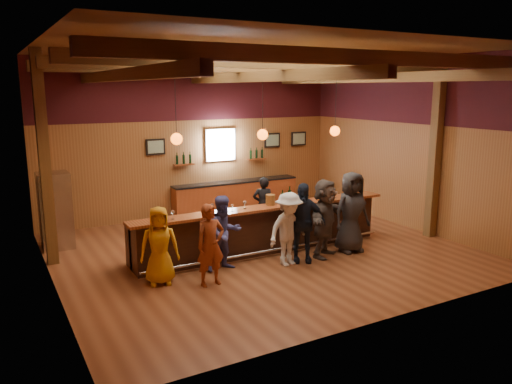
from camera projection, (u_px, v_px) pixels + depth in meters
The scene contains 27 objects.
room at pixel (261, 111), 10.95m from camera, with size 9.04×9.00×4.52m.
bar_counter at pixel (260, 228), 11.59m from camera, with size 6.30×1.07×1.11m.
back_bar_cabinet at pixel (236, 196), 15.22m from camera, with size 4.00×0.52×0.95m.
window at pixel (220, 145), 14.90m from camera, with size 0.95×0.09×0.95m.
framed_pictures at pixel (246, 142), 15.29m from camera, with size 5.35×0.05×0.45m.
wine_shelves at pixel (222, 159), 14.93m from camera, with size 3.00×0.18×0.30m.
pendant_lights at pixel (263, 134), 11.01m from camera, with size 4.24×0.24×1.37m.
stainless_fridge at pixel (55, 211), 11.66m from camera, with size 0.70×0.70×1.80m, color silver.
customer_orange at pixel (159, 246), 9.51m from camera, with size 0.74×0.48×1.52m, color orange.
customer_redvest at pixel (211, 245), 9.44m from camera, with size 0.58×0.38×1.59m, color maroon.
customer_denim at pixel (224, 233), 10.24m from camera, with size 0.76×0.59×1.57m, color #464A8C.
customer_white at pixel (289, 229), 10.51m from camera, with size 1.02×0.59×1.58m, color silver.
customer_navy at pixel (302, 223), 10.71m from camera, with size 1.02×0.43×1.74m, color black.
customer_brown at pixel (325, 218), 11.06m from camera, with size 1.63×0.52×1.76m, color #4E443F.
customer_dark at pixel (351, 212), 11.38m from camera, with size 0.91×0.59×1.86m, color #28272A.
bartender at pixel (263, 205), 12.89m from camera, with size 0.54×0.35×1.48m, color black.
ice_bucket at pixel (270, 200), 11.28m from camera, with size 0.22×0.22×0.24m, color brown.
bottle_a at pixel (282, 198), 11.45m from camera, with size 0.07×0.07×0.31m.
bottle_b at pixel (290, 196), 11.56m from camera, with size 0.08×0.08×0.38m.
glass_a at pixel (160, 214), 9.92m from camera, with size 0.09×0.09×0.19m.
glass_b at pixel (173, 213), 10.03m from camera, with size 0.09×0.09×0.20m.
glass_c at pixel (212, 206), 10.63m from camera, with size 0.08×0.08×0.19m.
glass_d at pixel (232, 206), 10.68m from camera, with size 0.07×0.07×0.16m.
glass_e at pixel (245, 203), 10.95m from camera, with size 0.08×0.08×0.18m.
glass_f at pixel (291, 198), 11.48m from camera, with size 0.07×0.07×0.17m.
glass_g at pixel (319, 194), 11.87m from camera, with size 0.09×0.09×0.19m.
glass_h at pixel (336, 193), 12.03m from camera, with size 0.07×0.07×0.16m.
Camera 1 is at (-5.47, -9.59, 3.70)m, focal length 35.00 mm.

